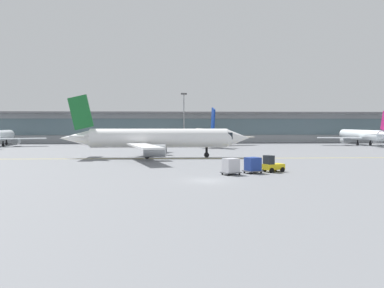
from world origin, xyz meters
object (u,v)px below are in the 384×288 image
cargo_dolly_lead (253,165)px  baggage_tug (272,165)px  cargo_dolly_trailing (231,166)px  gate_airplane_1 (204,135)px  taxiing_regional_jet (157,139)px  gate_airplane_2 (362,135)px  apron_light_mast_1 (184,116)px

cargo_dolly_lead → baggage_tug: bearing=-0.0°
baggage_tug → cargo_dolly_trailing: (-5.60, -2.49, 0.16)m
gate_airplane_1 → cargo_dolly_trailing: gate_airplane_1 is taller
taxiing_regional_jet → baggage_tug: size_ratio=11.41×
gate_airplane_1 → gate_airplane_2: size_ratio=1.08×
gate_airplane_1 → cargo_dolly_trailing: bearing=172.3°
gate_airplane_1 → cargo_dolly_lead: 61.52m
gate_airplane_1 → cargo_dolly_lead: gate_airplane_1 is taller
taxiing_regional_jet → cargo_dolly_lead: bearing=-61.0°
cargo_dolly_lead → cargo_dolly_trailing: size_ratio=1.00×
gate_airplane_2 → cargo_dolly_lead: size_ratio=10.83×
cargo_dolly_lead → cargo_dolly_trailing: bearing=180.0°
gate_airplane_1 → taxiing_regional_jet: taxiing_regional_jet is taller
taxiing_regional_jet → apron_light_mast_1: size_ratio=2.22×
taxiing_regional_jet → cargo_dolly_trailing: taxiing_regional_jet is taller
apron_light_mast_1 → cargo_dolly_lead: bearing=-85.7°
gate_airplane_1 → cargo_dolly_lead: (0.51, -61.48, -1.93)m
gate_airplane_1 → baggage_tug: bearing=177.6°
taxiing_regional_jet → gate_airplane_2: bearing=35.1°
baggage_tug → gate_airplane_2: bearing=31.7°
gate_airplane_1 → cargo_dolly_trailing: 62.85m
gate_airplane_1 → taxiing_regional_jet: (-11.85, -38.26, 0.36)m
baggage_tug → gate_airplane_1: bearing=69.0°
taxiing_regional_jet → cargo_dolly_trailing: (9.46, -24.51, -2.29)m
gate_airplane_1 → cargo_dolly_trailing: size_ratio=11.70×
gate_airplane_1 → apron_light_mast_1: (-5.05, 12.53, 5.29)m
cargo_dolly_lead → cargo_dolly_trailing: (-2.90, -1.29, 0.00)m
taxiing_regional_jet → cargo_dolly_lead: taxiing_regional_jet is taller
gate_airplane_2 → apron_light_mast_1: (-49.00, 13.02, 5.51)m
gate_airplane_1 → gate_airplane_2: 43.95m
apron_light_mast_1 → baggage_tug: bearing=-83.5°
gate_airplane_1 → apron_light_mast_1: apron_light_mast_1 is taller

